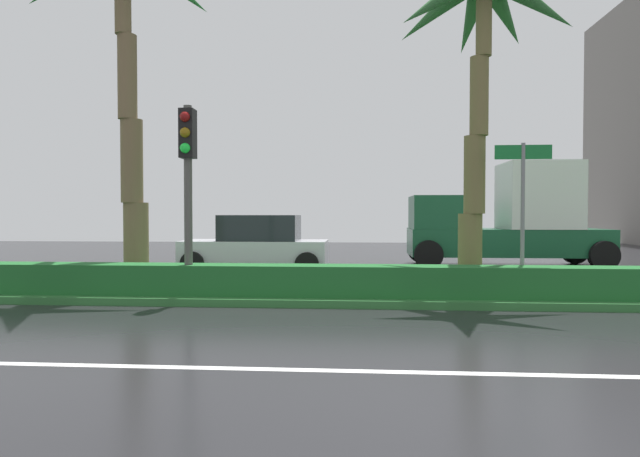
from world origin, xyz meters
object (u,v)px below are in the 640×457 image
object	(u,v)px
traffic_signal_median_left	(188,165)
box_truck_lead	(508,220)
palm_tree_mid_left	(125,8)
palm_tree_centre_left	(483,24)
car_in_traffic_leading	(257,245)
street_name_sign	(523,197)

from	to	relation	value
traffic_signal_median_left	box_truck_lead	xyz separation A→B (m)	(8.31, 8.31, -1.17)
palm_tree_mid_left	palm_tree_centre_left	size ratio (longest dim) A/B	1.14
traffic_signal_median_left	car_in_traffic_leading	distance (m)	6.04
traffic_signal_median_left	palm_tree_centre_left	bearing A→B (deg)	9.81
box_truck_lead	car_in_traffic_leading	bearing A→B (deg)	17.78
palm_tree_centre_left	box_truck_lead	world-z (taller)	palm_tree_centre_left
palm_tree_mid_left	palm_tree_centre_left	bearing A→B (deg)	-2.37
traffic_signal_median_left	box_truck_lead	distance (m)	11.81
palm_tree_mid_left	street_name_sign	world-z (taller)	palm_tree_mid_left
traffic_signal_median_left	car_in_traffic_leading	world-z (taller)	traffic_signal_median_left
traffic_signal_median_left	box_truck_lead	bearing A→B (deg)	45.02
street_name_sign	box_truck_lead	size ratio (longest dim) A/B	0.47
street_name_sign	car_in_traffic_leading	size ratio (longest dim) A/B	0.70
palm_tree_centre_left	traffic_signal_median_left	distance (m)	6.64
street_name_sign	traffic_signal_median_left	bearing A→B (deg)	-175.07
palm_tree_mid_left	street_name_sign	xyz separation A→B (m)	(8.40, -0.77, -4.21)
street_name_sign	car_in_traffic_leading	bearing A→B (deg)	140.69
traffic_signal_median_left	car_in_traffic_leading	bearing A→B (deg)	87.39
palm_tree_centre_left	traffic_signal_median_left	bearing A→B (deg)	-170.19
palm_tree_mid_left	street_name_sign	bearing A→B (deg)	-5.22
box_truck_lead	street_name_sign	bearing A→B (deg)	77.37
palm_tree_centre_left	car_in_traffic_leading	world-z (taller)	palm_tree_centre_left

